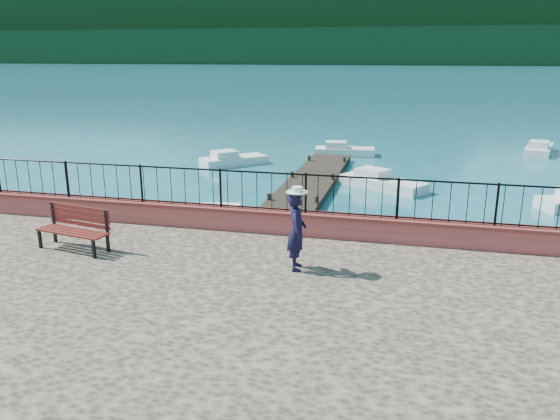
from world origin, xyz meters
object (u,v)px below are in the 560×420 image
at_px(boat_1, 383,179).
at_px(boat_0, 236,218).
at_px(boat_4, 345,148).
at_px(boat_3, 234,157).
at_px(park_bench, 75,237).
at_px(person, 297,231).
at_px(boat_5, 539,146).

bearing_deg(boat_1, boat_0, -90.54).
bearing_deg(boat_1, boat_4, 140.70).
bearing_deg(boat_1, boat_3, -171.71).
relative_size(boat_3, boat_4, 1.02).
xyz_separation_m(park_bench, boat_0, (1.97, 5.79, -1.10)).
height_order(person, boat_1, person).
distance_m(park_bench, boat_0, 6.22).
xyz_separation_m(person, boat_4, (-1.47, 20.08, -1.63)).
height_order(park_bench, boat_0, park_bench).
relative_size(park_bench, boat_5, 0.51).
relative_size(boat_3, boat_5, 0.93).
xyz_separation_m(boat_0, boat_5, (12.59, 17.66, 0.00)).
bearing_deg(boat_0, park_bench, -120.55).
relative_size(park_bench, boat_3, 0.55).
bearing_deg(park_bench, boat_5, 69.16).
xyz_separation_m(boat_3, boat_5, (16.06, 7.40, 0.00)).
relative_size(boat_1, boat_3, 1.11).
xyz_separation_m(boat_4, boat_5, (10.83, 3.31, 0.00)).
distance_m(person, boat_3, 17.41).
bearing_deg(boat_3, boat_1, -66.86).
relative_size(boat_1, boat_4, 1.13).
bearing_deg(boat_3, boat_5, -18.71).
bearing_deg(boat_5, boat_3, 130.37).
bearing_deg(boat_1, person, -63.35).
relative_size(boat_0, boat_5, 1.20).
bearing_deg(park_bench, boat_4, 90.50).
distance_m(boat_1, boat_4, 7.90).
relative_size(person, boat_5, 0.46).
bearing_deg(person, boat_1, -16.60).
height_order(boat_0, boat_4, same).
bearing_deg(boat_5, boat_1, 158.20).
height_order(boat_4, boat_5, same).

